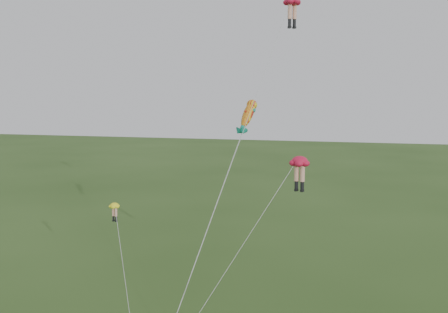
# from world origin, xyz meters

# --- Properties ---
(legs_kite_red_high) EXTENTS (7.46, 14.90, 24.80)m
(legs_kite_red_high) POSITION_xyz_m (6.16, 11.97, 23.86)
(legs_kite_red_high) COLOR red
(legs_kite_red_high) RESTS_ON ground
(legs_kite_red_mid) EXTENTS (8.06, 6.76, 12.17)m
(legs_kite_red_mid) POSITION_xyz_m (7.89, 4.27, 11.45)
(legs_kite_red_mid) COLOR red
(legs_kite_red_mid) RESTS_ON ground
(legs_kite_yellow) EXTENTS (4.20, 5.37, 8.31)m
(legs_kite_yellow) POSITION_xyz_m (-5.70, 2.51, 7.50)
(legs_kite_yellow) COLOR #FFF520
(legs_kite_yellow) RESTS_ON ground
(fish_kite) EXTENTS (4.34, 10.96, 16.38)m
(fish_kite) POSITION_xyz_m (3.43, 7.75, 14.94)
(fish_kite) COLOR yellow
(fish_kite) RESTS_ON ground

